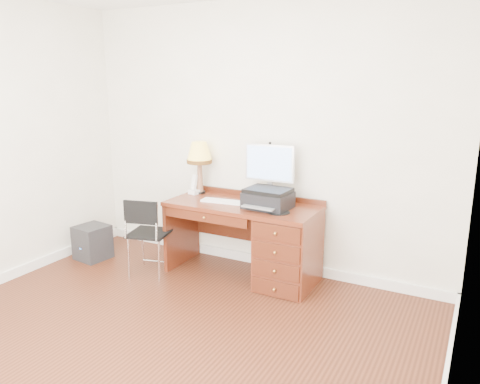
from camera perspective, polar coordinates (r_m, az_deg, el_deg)
The scene contains 12 objects.
ground at distance 3.79m, azimuth -10.06°, elevation -17.45°, with size 4.00×4.00×0.00m, color #39180C.
room_shell at distance 4.21m, azimuth -4.69°, elevation -13.11°, with size 4.00×4.00×4.00m.
desk at distance 4.56m, azimuth 3.94°, elevation -6.02°, with size 1.50×0.67×0.75m.
monitor at distance 4.57m, azimuth 3.64°, elevation 3.16°, with size 0.50×0.17×0.58m.
keyboard at distance 4.64m, azimuth -1.98°, elevation -1.16°, with size 0.46×0.13×0.02m, color white.
mouse_pad at distance 4.29m, azimuth 4.73°, elevation -2.37°, with size 0.21×0.21×0.04m.
printer at distance 4.43m, azimuth 3.43°, elevation -0.77°, with size 0.44×0.35×0.19m.
leg_lamp at distance 4.95m, azimuth -4.97°, elevation 4.42°, with size 0.27×0.27×0.55m.
phone at distance 4.99m, azimuth -5.58°, elevation 0.47°, with size 0.11×0.11×0.21m.
pen_cup at distance 4.70m, azimuth 3.39°, elevation -0.50°, with size 0.07×0.07×0.09m, color black.
chair at distance 4.76m, azimuth -11.46°, elevation -4.42°, with size 0.46×0.47×0.81m.
equipment_box at distance 5.44m, azimuth -17.54°, elevation -5.86°, with size 0.32×0.32×0.37m, color black.
Camera 1 is at (2.05, -2.52, 1.95)m, focal length 35.00 mm.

